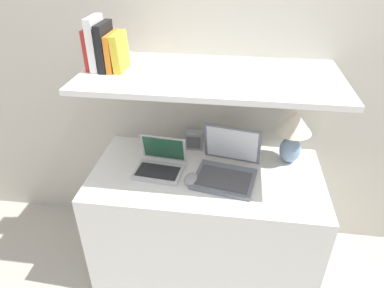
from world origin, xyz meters
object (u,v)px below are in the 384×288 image
table_lamp (293,131)px  book_black (105,46)px  laptop_large (227,168)px  router_box (194,140)px  computer_mouse (191,179)px  book_red (90,49)px  book_orange (113,52)px  laptop_small (160,164)px  book_white (96,43)px  book_yellow (120,52)px

table_lamp → book_black: 1.10m
laptop_large → router_box: laptop_large is taller
computer_mouse → book_red: 0.85m
computer_mouse → router_box: size_ratio=1.07×
book_black → computer_mouse: bearing=-19.8°
table_lamp → book_black: book_black is taller
router_box → book_orange: bearing=-154.4°
laptop_large → computer_mouse: bearing=-156.1°
laptop_large → book_black: (-0.64, 0.08, 0.62)m
book_red → router_box: bearing=20.2°
laptop_large → book_orange: (-0.60, 0.08, 0.60)m
table_lamp → book_orange: 1.06m
laptop_small → book_white: size_ratio=1.11×
table_lamp → book_orange: bearing=-173.5°
book_black → book_yellow: 0.08m
router_box → book_black: (-0.42, -0.19, 0.62)m
book_white → book_red: bearing=180.0°
book_red → book_yellow: size_ratio=1.09×
computer_mouse → book_red: size_ratio=0.60×
book_black → book_white: bearing=180.0°
computer_mouse → book_black: size_ratio=0.52×
book_white → book_black: 0.05m
laptop_small → book_black: bearing=163.0°
computer_mouse → book_orange: size_ratio=0.67×
laptop_large → book_red: bearing=173.7°
table_lamp → book_white: 1.15m
laptop_small → book_white: bearing=165.3°
laptop_large → book_yellow: book_yellow is taller
book_black → router_box: bearing=23.7°
book_red → book_orange: size_ratio=1.11×
table_lamp → book_white: size_ratio=1.27×
computer_mouse → book_yellow: bearing=156.8°
table_lamp → computer_mouse: 0.64m
book_white → computer_mouse: bearing=-18.1°
laptop_large → book_red: size_ratio=1.89×
book_white → table_lamp: bearing=6.0°
table_lamp → book_red: 1.17m
laptop_small → book_red: bearing=166.8°
computer_mouse → laptop_small: bearing=156.6°
laptop_small → table_lamp: bearing=14.6°
laptop_large → book_orange: 0.85m
laptop_large → laptop_small: size_ratio=1.33×
laptop_large → book_yellow: (-0.57, 0.08, 0.60)m
computer_mouse → book_black: 0.81m
computer_mouse → router_box: bearing=94.4°
table_lamp → book_yellow: book_yellow is taller
router_box → book_red: size_ratio=0.56×
book_orange → table_lamp: bearing=6.5°
computer_mouse → book_white: (-0.50, 0.16, 0.67)m
laptop_large → computer_mouse: size_ratio=3.15×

